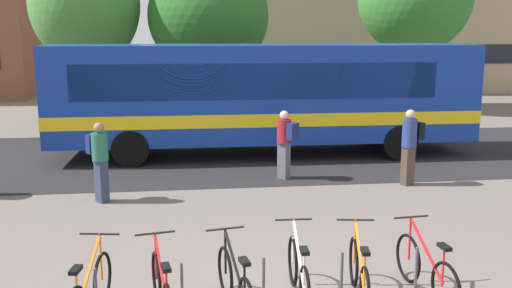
# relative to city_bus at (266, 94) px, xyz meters

# --- Properties ---
(bus_lane_asphalt) EXTENTS (80.00, 7.20, 0.01)m
(bus_lane_asphalt) POSITION_rel_city_bus_xyz_m (-0.93, 0.00, -1.77)
(bus_lane_asphalt) COLOR #232326
(bus_lane_asphalt) RESTS_ON ground
(city_bus) EXTENTS (12.05, 2.69, 3.20)m
(city_bus) POSITION_rel_city_bus_xyz_m (0.00, 0.00, 0.00)
(city_bus) COLOR #14389E
(city_bus) RESTS_ON ground
(parked_bicycle_black_2) EXTENTS (0.53, 1.70, 0.99)m
(parked_bicycle_black_2) POSITION_rel_city_bus_xyz_m (-1.71, -9.49, -1.39)
(parked_bicycle_black_2) COLOR black
(parked_bicycle_black_2) RESTS_ON ground
(parked_bicycle_white_3) EXTENTS (0.52, 1.72, 0.99)m
(parked_bicycle_white_3) POSITION_rel_city_bus_xyz_m (-0.84, -9.24, -1.39)
(parked_bicycle_white_3) COLOR black
(parked_bicycle_white_3) RESTS_ON ground
(parked_bicycle_orange_4) EXTENTS (0.52, 1.71, 0.99)m
(parked_bicycle_orange_4) POSITION_rel_city_bus_xyz_m (-0.05, -9.36, -1.39)
(parked_bicycle_orange_4) COLOR black
(parked_bicycle_orange_4) RESTS_ON ground
(parked_bicycle_red_5) EXTENTS (0.52, 1.72, 0.99)m
(parked_bicycle_red_5) POSITION_rel_city_bus_xyz_m (0.89, -9.33, -1.39)
(parked_bicycle_red_5) COLOR black
(parked_bicycle_red_5) RESTS_ON ground
(commuter_navy_pack_0) EXTENTS (0.58, 0.59, 1.69)m
(commuter_navy_pack_0) POSITION_rel_city_bus_xyz_m (0.09, -2.85, -0.80)
(commuter_navy_pack_0) COLOR #565660
(commuter_navy_pack_0) RESTS_ON ground
(commuter_navy_pack_2) EXTENTS (0.57, 0.60, 1.71)m
(commuter_navy_pack_2) POSITION_rel_city_bus_xyz_m (-4.12, -4.27, -0.79)
(commuter_navy_pack_2) COLOR #2D3851
(commuter_navy_pack_2) RESTS_ON ground
(commuter_black_pack_4) EXTENTS (0.60, 0.49, 1.79)m
(commuter_black_pack_4) POSITION_rel_city_bus_xyz_m (2.89, -3.76, -0.74)
(commuter_black_pack_4) COLOR #47382D
(commuter_black_pack_4) RESTS_ON ground
(street_tree_0) EXTENTS (4.16, 4.16, 7.07)m
(street_tree_0) POSITION_rel_city_bus_xyz_m (-6.06, 6.63, 2.84)
(street_tree_0) COLOR brown
(street_tree_0) RESTS_ON ground
(street_tree_1) EXTENTS (4.73, 4.73, 6.41)m
(street_tree_1) POSITION_rel_city_bus_xyz_m (-1.35, 6.59, 2.37)
(street_tree_1) COLOR brown
(street_tree_1) RESTS_ON ground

